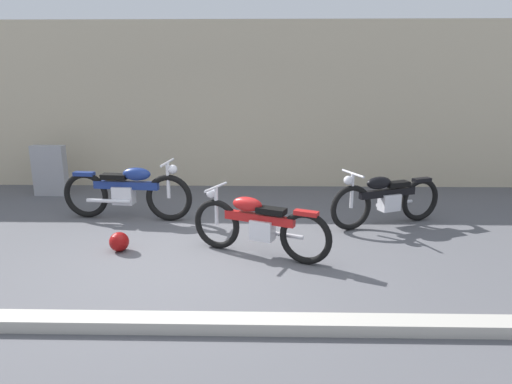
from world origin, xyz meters
The scene contains 8 objects.
ground_plane centered at (0.00, 0.00, 0.00)m, with size 40.00×40.00×0.00m, color #56565B.
building_wall centered at (0.00, 4.37, 1.71)m, with size 18.00×0.30×3.43m, color beige.
curb_strip centered at (0.00, -1.58, 0.06)m, with size 18.00×0.24×0.12m, color #B7B2A8.
stone_marker centered at (-3.33, 3.36, 0.50)m, with size 0.64×0.20×1.00m, color #9E9EA3.
helmet centered at (-1.03, 0.37, 0.13)m, with size 0.27×0.27×0.27m, color maroon.
motorcycle_black centered at (2.86, 1.58, 0.44)m, with size 1.91×0.95×0.91m.
motorcycle_blue centered at (-1.32, 1.81, 0.48)m, with size 2.21×0.62×0.99m.
motorcycle_red centered at (0.86, 0.26, 0.43)m, with size 1.84×0.96×0.89m.
Camera 1 is at (0.95, -5.40, 2.30)m, focal length 31.95 mm.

